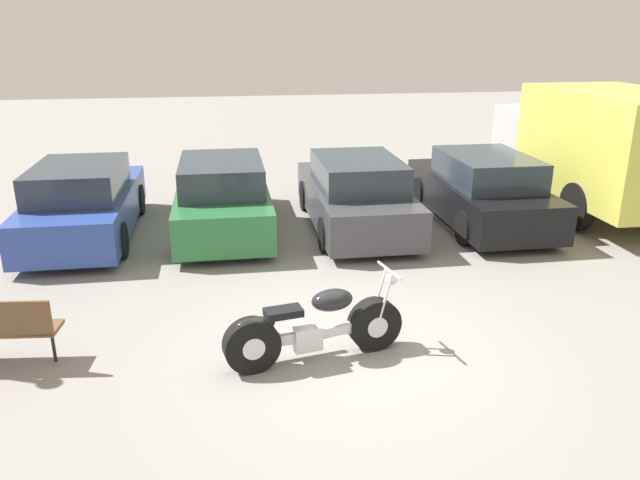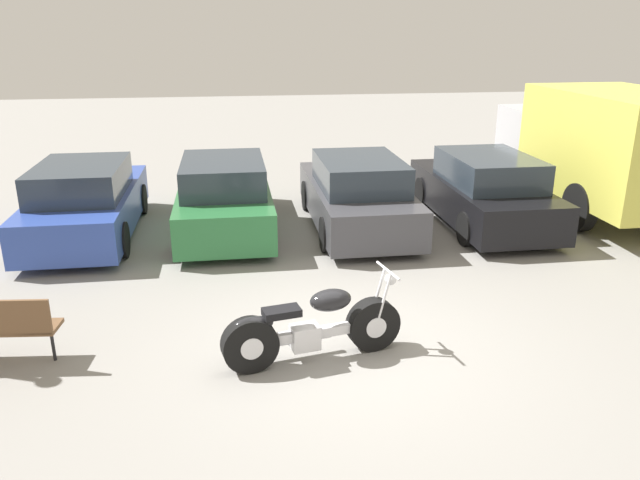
{
  "view_description": "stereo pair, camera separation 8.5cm",
  "coord_description": "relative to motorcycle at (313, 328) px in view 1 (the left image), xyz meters",
  "views": [
    {
      "loc": [
        -1.52,
        -6.86,
        3.88
      ],
      "look_at": [
        -0.16,
        1.8,
        0.85
      ],
      "focal_mm": 35.0,
      "sensor_mm": 36.0,
      "label": 1
    },
    {
      "loc": [
        -1.43,
        -6.88,
        3.88
      ],
      "look_at": [
        -0.16,
        1.8,
        0.85
      ],
      "focal_mm": 35.0,
      "sensor_mm": 36.0,
      "label": 2
    }
  ],
  "objects": [
    {
      "name": "parked_car_black",
      "position": [
        4.22,
        5.03,
        0.26
      ],
      "size": [
        1.83,
        4.4,
        1.45
      ],
      "color": "black",
      "rests_on": "ground_plane"
    },
    {
      "name": "parked_car_dark_grey",
      "position": [
        1.6,
        5.09,
        0.26
      ],
      "size": [
        1.83,
        4.4,
        1.45
      ],
      "color": "#3D3D42",
      "rests_on": "ground_plane"
    },
    {
      "name": "motorcycle",
      "position": [
        0.0,
        0.0,
        0.0
      ],
      "size": [
        2.24,
        0.82,
        1.05
      ],
      "color": "black",
      "rests_on": "ground_plane"
    },
    {
      "name": "delivery_truck",
      "position": [
        7.0,
        5.43,
        1.05
      ],
      "size": [
        2.42,
        5.6,
        2.63
      ],
      "color": "#CCC64C",
      "rests_on": "ground_plane"
    },
    {
      "name": "parked_car_green",
      "position": [
        -1.02,
        5.33,
        0.26
      ],
      "size": [
        1.83,
        4.4,
        1.45
      ],
      "color": "#286B38",
      "rests_on": "ground_plane"
    },
    {
      "name": "ground_plane",
      "position": [
        0.55,
        0.18,
        -0.42
      ],
      "size": [
        60.0,
        60.0,
        0.0
      ],
      "primitive_type": "plane",
      "color": "gray"
    },
    {
      "name": "parked_car_blue",
      "position": [
        -3.64,
        5.3,
        0.26
      ],
      "size": [
        1.83,
        4.4,
        1.45
      ],
      "color": "#2D479E",
      "rests_on": "ground_plane"
    }
  ]
}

